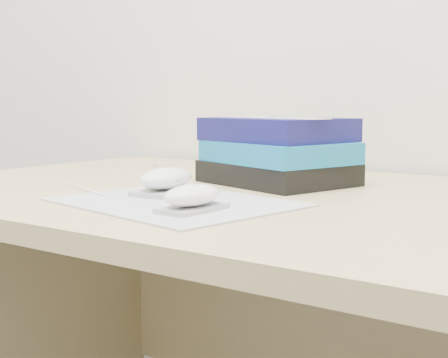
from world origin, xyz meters
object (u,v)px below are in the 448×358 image
Objects in this scene: mouse_rear at (166,181)px; book_stack at (278,151)px; desk at (357,334)px; pouch at (237,154)px; mouse_front at (192,197)px.

book_stack is at bearing 71.83° from mouse_rear.
desk is at bearing 35.78° from mouse_rear.
book_stack is at bearing -13.93° from pouch.
desk is at bearing 66.77° from mouse_front.
mouse_rear is 0.24m from book_stack.
book_stack reaches higher than mouse_front.
desk is 0.41m from pouch.
mouse_rear is 0.26m from pouch.
mouse_rear is at bearing 142.29° from mouse_front.
mouse_front reaches higher than desk.
pouch reaches higher than mouse_rear.
desk is 15.75× the size of mouse_front.
desk is 5.41× the size of book_stack.
mouse_rear is 1.20× the size of mouse_front.
pouch is (-0.29, 0.07, 0.28)m from desk.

